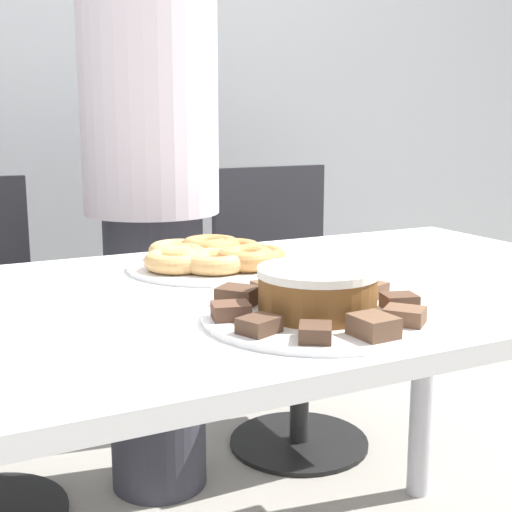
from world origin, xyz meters
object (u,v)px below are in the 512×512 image
office_chair_right (291,317)px  plate_donuts (210,266)px  plate_cake (317,317)px  frosted_cake (318,290)px  person_standing (152,192)px

office_chair_right → plate_donuts: bearing=-130.8°
plate_cake → frosted_cake: size_ratio=1.92×
plate_donuts → office_chair_right: bearing=49.2°
person_standing → frosted_cake: (-0.07, -0.94, -0.05)m
plate_donuts → plate_cake: bearing=-90.5°
person_standing → plate_cake: (-0.07, -0.94, -0.09)m
office_chair_right → frosted_cake: size_ratio=4.94×
plate_cake → frosted_cake: frosted_cake is taller
office_chair_right → frosted_cake: office_chair_right is taller
office_chair_right → frosted_cake: (-0.55, -1.03, 0.37)m
person_standing → office_chair_right: size_ratio=1.82×
frosted_cake → plate_cake: bearing=180.0°
office_chair_right → plate_cake: size_ratio=2.57×
office_chair_right → frosted_cake: 1.22m
person_standing → plate_donuts: size_ratio=4.91×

